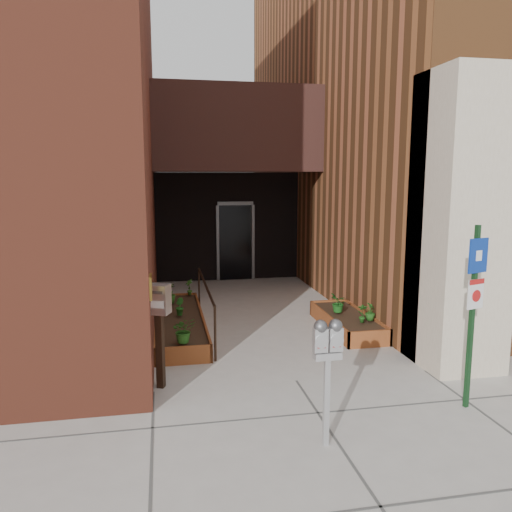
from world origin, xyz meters
TOP-DOWN VIEW (x-y plane):
  - ground at (0.00, 0.00)m, footprint 80.00×80.00m
  - architecture at (-0.18, 6.89)m, footprint 20.00×14.60m
  - planter_left at (-1.55, 2.70)m, footprint 0.90×3.60m
  - planter_right at (1.60, 2.20)m, footprint 0.80×2.20m
  - handrail at (-1.05, 2.65)m, footprint 0.04×3.34m
  - parking_meter at (-0.15, -1.72)m, footprint 0.31×0.15m
  - sign_post at (1.90, -1.19)m, footprint 0.31×0.12m
  - payment_dropbox at (-1.90, 0.15)m, footprint 0.35×0.31m
  - shrub_left_a at (-1.53, 1.10)m, footprint 0.43×0.43m
  - shrub_left_b at (-1.54, 2.71)m, footprint 0.22×0.22m
  - shrub_left_c at (-1.70, 3.65)m, footprint 0.32×0.32m
  - shrub_left_d at (-1.27, 4.30)m, footprint 0.25×0.25m
  - shrub_right_a at (1.85, 1.71)m, footprint 0.24×0.24m
  - shrub_right_b at (1.66, 1.61)m, footprint 0.23×0.23m
  - shrub_right_c at (1.47, 2.32)m, footprint 0.38×0.38m

SIDE VIEW (x-z plane):
  - ground at x=0.00m, z-range 0.00..0.00m
  - planter_left at x=-1.55m, z-range -0.02..0.28m
  - planter_right at x=1.60m, z-range -0.02..0.28m
  - shrub_right_a at x=1.85m, z-range 0.30..0.62m
  - shrub_left_b at x=-1.54m, z-range 0.30..0.63m
  - shrub_right_b at x=1.66m, z-range 0.30..0.64m
  - shrub_left_d at x=-1.27m, z-range 0.30..0.65m
  - shrub_right_c at x=1.47m, z-range 0.30..0.68m
  - shrub_left_a at x=-1.53m, z-range 0.30..0.71m
  - shrub_left_c at x=-1.70m, z-range 0.30..0.71m
  - handrail at x=-1.05m, z-range 0.30..1.20m
  - payment_dropbox at x=-1.90m, z-range 0.32..1.78m
  - parking_meter at x=-0.15m, z-range 0.39..1.79m
  - sign_post at x=1.90m, z-range 0.27..2.58m
  - architecture at x=-0.18m, z-range -0.02..9.98m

